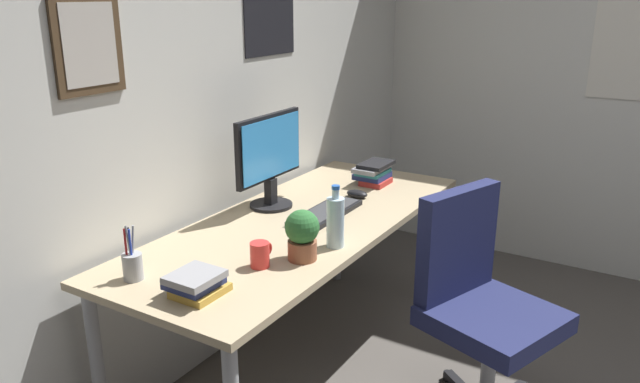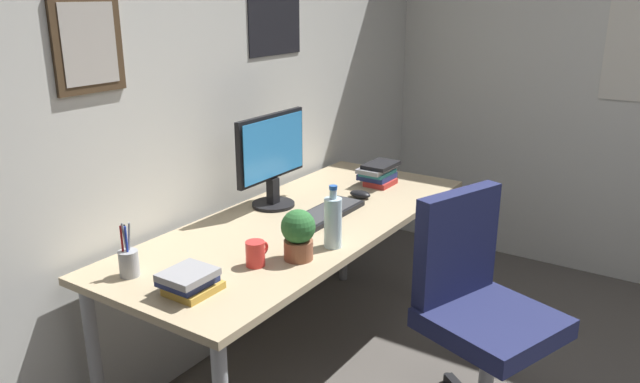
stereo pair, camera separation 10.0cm
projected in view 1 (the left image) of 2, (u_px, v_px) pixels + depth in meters
The scene contains 12 objects.
wall_back at pixel (169, 91), 2.52m from camera, with size 4.40×0.10×2.60m.
desk at pixel (301, 234), 2.72m from camera, with size 1.89×0.76×0.73m.
office_chair at pixel (478, 297), 2.45m from camera, with size 0.59×0.60×0.95m.
monitor at pixel (269, 157), 2.80m from camera, with size 0.46×0.20×0.43m.
keyboard at pixel (325, 213), 2.75m from camera, with size 0.43×0.15×0.03m.
computer_mouse at pixel (357, 194), 3.00m from camera, with size 0.06×0.11×0.04m.
water_bottle at pixel (335, 221), 2.39m from camera, with size 0.07×0.07×0.25m.
coffee_mug_near at pixel (260, 254), 2.23m from camera, with size 0.11×0.07×0.09m.
potted_plant at pixel (302, 233), 2.27m from camera, with size 0.13×0.13×0.20m.
pen_cup at pixel (132, 265), 2.13m from camera, with size 0.07×0.07×0.20m.
book_stack_left at pixel (196, 283), 2.02m from camera, with size 0.19×0.17×0.08m.
book_stack_right at pixel (374, 172), 3.20m from camera, with size 0.22×0.17×0.12m.
Camera 1 is at (-1.83, 0.30, 1.69)m, focal length 34.42 mm.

